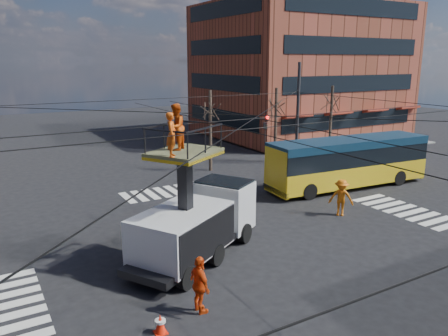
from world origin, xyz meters
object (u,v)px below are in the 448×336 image
(utility_truck, at_px, (196,209))
(traffic_cone, at_px, (160,324))
(city_bus, at_px, (349,161))
(flagger, at_px, (341,198))
(worker_ground, at_px, (200,285))

(utility_truck, height_order, traffic_cone, utility_truck)
(city_bus, height_order, flagger, city_bus)
(traffic_cone, bearing_deg, utility_truck, 51.75)
(traffic_cone, bearing_deg, flagger, 21.83)
(city_bus, relative_size, flagger, 5.73)
(utility_truck, bearing_deg, flagger, -27.20)
(flagger, bearing_deg, utility_truck, -129.17)
(utility_truck, relative_size, worker_ground, 3.65)
(utility_truck, distance_m, worker_ground, 4.51)
(utility_truck, bearing_deg, city_bus, -12.55)
(worker_ground, height_order, flagger, flagger)
(worker_ground, relative_size, flagger, 0.99)
(utility_truck, relative_size, traffic_cone, 11.36)
(utility_truck, distance_m, traffic_cone, 5.83)
(utility_truck, xyz_separation_m, flagger, (8.89, 0.58, -1.10))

